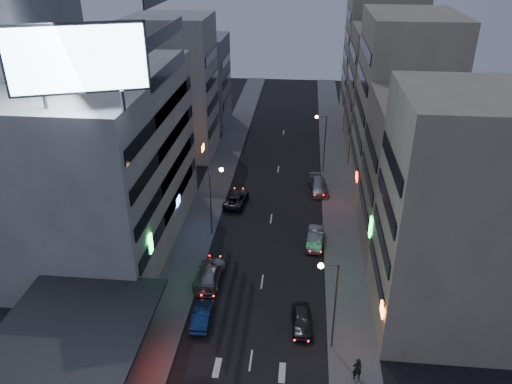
# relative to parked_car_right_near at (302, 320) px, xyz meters

# --- Properties ---
(sidewalk_left) EXTENTS (4.00, 120.00, 0.12)m
(sidewalk_left) POSITION_rel_parked_car_right_near_xyz_m (-11.88, 21.85, -0.66)
(sidewalk_left) COLOR #4C4C4F
(sidewalk_left) RESTS_ON ground
(sidewalk_right) EXTENTS (4.00, 120.00, 0.12)m
(sidewalk_right) POSITION_rel_parked_car_right_near_xyz_m (4.12, 21.85, -0.66)
(sidewalk_right) COLOR #4C4C4F
(sidewalk_right) RESTS_ON ground
(food_court) EXTENTS (11.00, 13.00, 3.88)m
(food_court) POSITION_rel_parked_car_right_near_xyz_m (-17.77, -6.15, 1.26)
(food_court) COLOR #AFA789
(food_court) RESTS_ON ground
(white_building) EXTENTS (14.00, 24.00, 18.00)m
(white_building) POSITION_rel_parked_car_right_near_xyz_m (-20.88, 11.85, 8.28)
(white_building) COLOR beige
(white_building) RESTS_ON ground
(grey_tower) EXTENTS (10.00, 14.00, 34.00)m
(grey_tower) POSITION_rel_parked_car_right_near_xyz_m (-29.88, 14.85, 16.28)
(grey_tower) COLOR gray
(grey_tower) RESTS_ON ground
(shophouse_near) EXTENTS (10.00, 11.00, 20.00)m
(shophouse_near) POSITION_rel_parked_car_right_near_xyz_m (11.12, 2.35, 9.28)
(shophouse_near) COLOR #AFA789
(shophouse_near) RESTS_ON ground
(shophouse_mid) EXTENTS (11.00, 12.00, 16.00)m
(shophouse_mid) POSITION_rel_parked_car_right_near_xyz_m (11.62, 13.85, 7.28)
(shophouse_mid) COLOR gray
(shophouse_mid) RESTS_ON ground
(shophouse_far) EXTENTS (10.00, 14.00, 22.00)m
(shophouse_far) POSITION_rel_parked_car_right_near_xyz_m (11.12, 26.85, 10.28)
(shophouse_far) COLOR #AFA789
(shophouse_far) RESTS_ON ground
(far_left_a) EXTENTS (11.00, 10.00, 20.00)m
(far_left_a) POSITION_rel_parked_car_right_near_xyz_m (-19.38, 36.85, 9.28)
(far_left_a) COLOR beige
(far_left_a) RESTS_ON ground
(far_left_b) EXTENTS (12.00, 10.00, 15.00)m
(far_left_b) POSITION_rel_parked_car_right_near_xyz_m (-19.88, 49.85, 6.78)
(far_left_b) COLOR gray
(far_left_b) RESTS_ON ground
(far_right_a) EXTENTS (11.00, 12.00, 18.00)m
(far_right_a) POSITION_rel_parked_car_right_near_xyz_m (11.62, 41.85, 8.28)
(far_right_a) COLOR gray
(far_right_a) RESTS_ON ground
(far_right_b) EXTENTS (12.00, 12.00, 24.00)m
(far_right_b) POSITION_rel_parked_car_right_near_xyz_m (12.12, 55.85, 11.28)
(far_right_b) COLOR #AFA789
(far_right_b) RESTS_ON ground
(billboard) EXTENTS (9.52, 3.75, 6.20)m
(billboard) POSITION_rel_parked_car_right_near_xyz_m (-16.87, 1.82, 20.94)
(billboard) COLOR #595B60
(billboard) RESTS_ON white_building
(street_lamp_right_near) EXTENTS (1.60, 0.44, 8.02)m
(street_lamp_right_near) POSITION_rel_parked_car_right_near_xyz_m (2.03, -2.15, 4.64)
(street_lamp_right_near) COLOR #595B60
(street_lamp_right_near) RESTS_ON sidewalk_right
(street_lamp_left) EXTENTS (1.60, 0.44, 8.02)m
(street_lamp_left) POSITION_rel_parked_car_right_near_xyz_m (-9.78, 13.85, 4.64)
(street_lamp_left) COLOR #595B60
(street_lamp_left) RESTS_ON sidewalk_left
(street_lamp_right_far) EXTENTS (1.60, 0.44, 8.02)m
(street_lamp_right_far) POSITION_rel_parked_car_right_near_xyz_m (2.03, 31.85, 4.64)
(street_lamp_right_far) COLOR #595B60
(street_lamp_right_far) RESTS_ON sidewalk_right
(parked_car_right_near) EXTENTS (2.02, 4.35, 1.44)m
(parked_car_right_near) POSITION_rel_parked_car_right_near_xyz_m (0.00, 0.00, 0.00)
(parked_car_right_near) COLOR #2A2B30
(parked_car_right_near) RESTS_ON ground
(parked_car_right_mid) EXTENTS (2.02, 4.79, 1.54)m
(parked_car_right_mid) POSITION_rel_parked_car_right_near_xyz_m (1.19, 12.92, 0.05)
(parked_car_right_mid) COLOR gray
(parked_car_right_mid) RESTS_ON ground
(parked_car_left) EXTENTS (2.93, 5.43, 1.45)m
(parked_car_left) POSITION_rel_parked_car_right_near_xyz_m (-8.44, 21.11, 0.00)
(parked_car_left) COLOR #252529
(parked_car_left) RESTS_ON ground
(parked_car_right_far) EXTENTS (2.84, 5.58, 1.55)m
(parked_car_right_far) POSITION_rel_parked_car_right_near_xyz_m (1.72, 25.59, 0.05)
(parked_car_right_far) COLOR #93959A
(parked_car_right_far) RESTS_ON ground
(road_car_blue) EXTENTS (1.62, 4.32, 1.41)m
(road_car_blue) POSITION_rel_parked_car_right_near_xyz_m (-8.48, -0.22, -0.02)
(road_car_blue) COLOR navy
(road_car_blue) RESTS_ON ground
(road_car_silver) EXTENTS (2.55, 5.93, 1.70)m
(road_car_silver) POSITION_rel_parked_car_right_near_xyz_m (-8.88, 5.45, 0.13)
(road_car_silver) COLOR gray
(road_car_silver) RESTS_ON ground
(person) EXTENTS (0.79, 0.58, 1.98)m
(person) POSITION_rel_parked_car_right_near_xyz_m (4.14, -5.28, 0.39)
(person) COLOR black
(person) RESTS_ON sidewalk_right
(scooter_silver_b) EXTENTS (1.23, 1.93, 1.12)m
(scooter_silver_b) POSITION_rel_parked_car_right_near_xyz_m (4.39, -5.66, -0.04)
(scooter_silver_b) COLOR #95999C
(scooter_silver_b) RESTS_ON sidewalk_right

